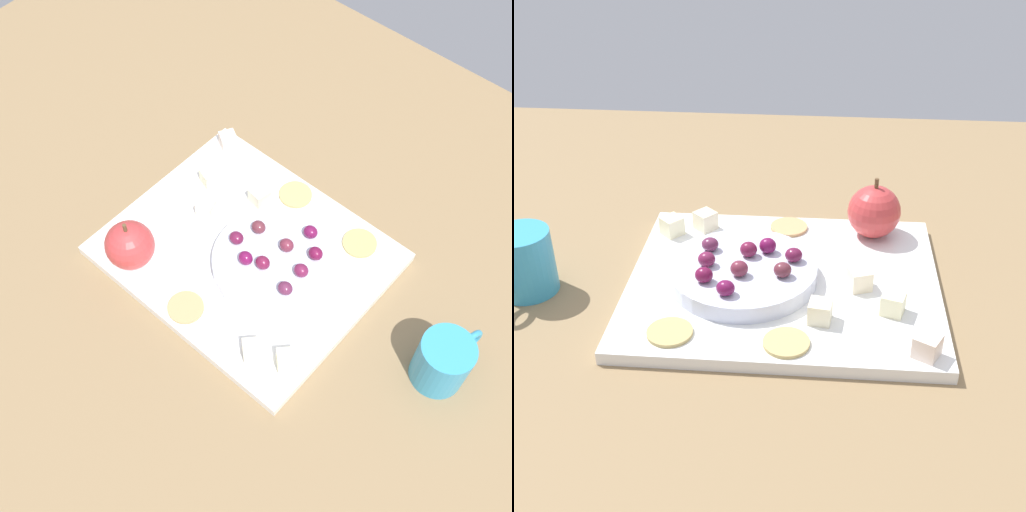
# 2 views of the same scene
# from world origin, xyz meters

# --- Properties ---
(table) EXTENTS (1.33, 1.09, 0.03)m
(table) POSITION_xyz_m (0.00, 0.00, 0.02)
(table) COLOR olive
(table) RESTS_ON ground
(platter) EXTENTS (0.35, 0.29, 0.01)m
(platter) POSITION_xyz_m (0.03, 0.02, 0.04)
(platter) COLOR white
(platter) RESTS_ON table
(serving_dish) EXTENTS (0.17, 0.17, 0.02)m
(serving_dish) POSITION_xyz_m (0.07, 0.03, 0.06)
(serving_dish) COLOR silver
(serving_dish) RESTS_ON platter
(apple_whole) EXTENTS (0.07, 0.07, 0.07)m
(apple_whole) POSITION_xyz_m (-0.08, -0.09, 0.08)
(apple_whole) COLOR #C3393A
(apple_whole) RESTS_ON platter
(apple_stem) EXTENTS (0.01, 0.01, 0.01)m
(apple_stem) POSITION_xyz_m (-0.08, -0.09, 0.12)
(apple_stem) COLOR brown
(apple_stem) RESTS_ON apple_whole
(cheese_cube_0) EXTENTS (0.03, 0.03, 0.02)m
(cheese_cube_0) POSITION_xyz_m (-0.02, 0.10, 0.06)
(cheese_cube_0) COLOR #F8ECC4
(cheese_cube_0) RESTS_ON platter
(cheese_cube_1) EXTENTS (0.03, 0.03, 0.02)m
(cheese_cube_1) POSITION_xyz_m (0.13, -0.09, 0.06)
(cheese_cube_1) COLOR #F7E8C0
(cheese_cube_1) RESTS_ON platter
(cheese_cube_2) EXTENTS (0.03, 0.03, 0.02)m
(cheese_cube_2) POSITION_xyz_m (0.17, -0.07, 0.06)
(cheese_cube_2) COLOR #F9F1C1
(cheese_cube_2) RESTS_ON platter
(cheese_cube_3) EXTENTS (0.03, 0.03, 0.02)m
(cheese_cube_3) POSITION_xyz_m (-0.12, 0.15, 0.06)
(cheese_cube_3) COLOR #F9E1CE
(cheese_cube_3) RESTS_ON platter
(cheese_cube_4) EXTENTS (0.03, 0.03, 0.02)m
(cheese_cube_4) POSITION_xyz_m (-0.09, 0.08, 0.06)
(cheese_cube_4) COLOR #F9F3BF
(cheese_cube_4) RESTS_ON platter
(cheese_cube_5) EXTENTS (0.03, 0.03, 0.02)m
(cheese_cube_5) POSITION_xyz_m (-0.06, 0.03, 0.06)
(cheese_cube_5) COLOR #F9E7C5
(cheese_cube_5) RESTS_ON platter
(cracker_0) EXTENTS (0.05, 0.05, 0.00)m
(cracker_0) POSITION_xyz_m (0.02, 0.14, 0.05)
(cracker_0) COLOR tan
(cracker_0) RESTS_ON platter
(cracker_1) EXTENTS (0.05, 0.05, 0.00)m
(cracker_1) POSITION_xyz_m (0.13, 0.13, 0.05)
(cracker_1) COLOR tan
(cracker_1) RESTS_ON platter
(cracker_2) EXTENTS (0.05, 0.05, 0.00)m
(cracker_2) POSITION_xyz_m (0.03, -0.09, 0.05)
(cracker_2) COLOR tan
(cracker_2) RESTS_ON platter
(grape_0) EXTENTS (0.02, 0.02, 0.02)m
(grape_0) POSITION_xyz_m (0.03, 0.05, 0.07)
(grape_0) COLOR brown
(grape_0) RESTS_ON serving_dish
(grape_1) EXTENTS (0.02, 0.02, 0.02)m
(grape_1) POSITION_xyz_m (0.11, 0.07, 0.08)
(grape_1) COLOR maroon
(grape_1) RESTS_ON serving_dish
(grape_2) EXTENTS (0.02, 0.02, 0.02)m
(grape_2) POSITION_xyz_m (0.07, 0.01, 0.08)
(grape_2) COLOR maroon
(grape_2) RESTS_ON serving_dish
(grape_3) EXTENTS (0.02, 0.02, 0.02)m
(grape_3) POSITION_xyz_m (0.07, 0.05, 0.08)
(grape_3) COLOR maroon
(grape_3) RESTS_ON serving_dish
(grape_4) EXTENTS (0.02, 0.02, 0.02)m
(grape_4) POSITION_xyz_m (0.08, 0.09, 0.07)
(grape_4) COLOR #661341
(grape_4) RESTS_ON serving_dish
(grape_5) EXTENTS (0.02, 0.02, 0.02)m
(grape_5) POSITION_xyz_m (0.11, 0.03, 0.07)
(grape_5) COLOR maroon
(grape_5) RESTS_ON serving_dish
(grape_6) EXTENTS (0.02, 0.02, 0.02)m
(grape_6) POSITION_xyz_m (0.02, 0.02, 0.07)
(grape_6) COLOR maroon
(grape_6) RESTS_ON serving_dish
(grape_7) EXTENTS (0.02, 0.02, 0.02)m
(grape_7) POSITION_xyz_m (0.11, -0.00, 0.07)
(grape_7) COLOR #602443
(grape_7) RESTS_ON serving_dish
(grape_8) EXTENTS (0.02, 0.02, 0.02)m
(grape_8) POSITION_xyz_m (0.05, -0.00, 0.08)
(grape_8) COLOR #6A1243
(grape_8) RESTS_ON serving_dish
(cup) EXTENTS (0.07, 0.10, 0.08)m
(cup) POSITION_xyz_m (0.32, 0.05, 0.07)
(cup) COLOR #3598C1
(cup) RESTS_ON table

